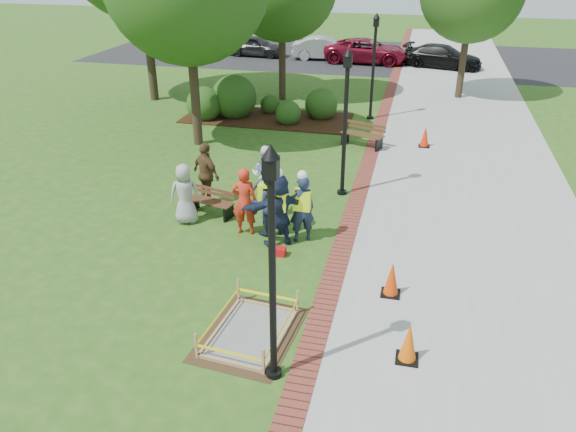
% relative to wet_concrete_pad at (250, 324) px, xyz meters
% --- Properties ---
extents(ground, '(100.00, 100.00, 0.00)m').
position_rel_wet_concrete_pad_xyz_m(ground, '(-0.52, 2.02, -0.23)').
color(ground, '#285116').
rests_on(ground, ground).
extents(sidewalk, '(6.00, 60.00, 0.02)m').
position_rel_wet_concrete_pad_xyz_m(sidewalk, '(4.48, 12.02, -0.22)').
color(sidewalk, '#9E9E99').
rests_on(sidewalk, ground).
extents(brick_edging, '(0.50, 60.00, 0.03)m').
position_rel_wet_concrete_pad_xyz_m(brick_edging, '(1.23, 12.02, -0.22)').
color(brick_edging, maroon).
rests_on(brick_edging, ground).
extents(mulch_bed, '(7.00, 3.00, 0.05)m').
position_rel_wet_concrete_pad_xyz_m(mulch_bed, '(-3.52, 14.02, -0.21)').
color(mulch_bed, '#381E0F').
rests_on(mulch_bed, ground).
extents(parking_lot, '(36.00, 12.00, 0.01)m').
position_rel_wet_concrete_pad_xyz_m(parking_lot, '(-0.52, 29.02, -0.23)').
color(parking_lot, black).
rests_on(parking_lot, ground).
extents(wet_concrete_pad, '(1.92, 2.45, 0.55)m').
position_rel_wet_concrete_pad_xyz_m(wet_concrete_pad, '(0.00, 0.00, 0.00)').
color(wet_concrete_pad, '#47331E').
rests_on(wet_concrete_pad, ground).
extents(bench_near, '(1.41, 0.77, 0.73)m').
position_rel_wet_concrete_pad_xyz_m(bench_near, '(-2.57, 4.77, -0.00)').
color(bench_near, brown).
rests_on(bench_near, ground).
extents(bench_far, '(1.66, 1.02, 0.85)m').
position_rel_wet_concrete_pad_xyz_m(bench_far, '(0.81, 11.36, 0.04)').
color(bench_far, brown).
rests_on(bench_far, ground).
extents(cone_front, '(0.41, 0.41, 0.80)m').
position_rel_wet_concrete_pad_xyz_m(cone_front, '(2.98, -0.05, 0.15)').
color(cone_front, black).
rests_on(cone_front, ground).
extents(cone_back, '(0.41, 0.41, 0.80)m').
position_rel_wet_concrete_pad_xyz_m(cone_back, '(2.54, 1.99, 0.15)').
color(cone_back, black).
rests_on(cone_back, ground).
extents(cone_far, '(0.40, 0.40, 0.79)m').
position_rel_wet_concrete_pad_xyz_m(cone_far, '(3.03, 11.89, 0.14)').
color(cone_far, black).
rests_on(cone_far, ground).
extents(toolbox, '(0.40, 0.23, 0.20)m').
position_rel_wet_concrete_pad_xyz_m(toolbox, '(-0.24, 3.06, -0.13)').
color(toolbox, '#B90E13').
rests_on(toolbox, ground).
extents(lamp_near, '(0.28, 0.28, 4.26)m').
position_rel_wet_concrete_pad_xyz_m(lamp_near, '(0.73, -0.98, 2.25)').
color(lamp_near, black).
rests_on(lamp_near, ground).
extents(lamp_mid, '(0.28, 0.28, 4.26)m').
position_rel_wet_concrete_pad_xyz_m(lamp_mid, '(0.73, 7.02, 2.25)').
color(lamp_mid, black).
rests_on(lamp_mid, ground).
extents(lamp_far, '(0.28, 0.28, 4.26)m').
position_rel_wet_concrete_pad_xyz_m(lamp_far, '(0.73, 15.02, 2.25)').
color(lamp_far, black).
rests_on(lamp_far, ground).
extents(shrub_a, '(1.47, 1.47, 1.47)m').
position_rel_wet_concrete_pad_xyz_m(shrub_a, '(-6.06, 13.36, -0.23)').
color(shrub_a, '#214914').
rests_on(shrub_a, ground).
extents(shrub_b, '(1.90, 1.90, 1.90)m').
position_rel_wet_concrete_pad_xyz_m(shrub_b, '(-4.97, 14.09, -0.23)').
color(shrub_b, '#214914').
rests_on(shrub_b, ground).
extents(shrub_c, '(1.04, 1.04, 1.04)m').
position_rel_wet_concrete_pad_xyz_m(shrub_c, '(-2.46, 13.50, -0.23)').
color(shrub_c, '#214914').
rests_on(shrub_c, ground).
extents(shrub_d, '(1.37, 1.37, 1.37)m').
position_rel_wet_concrete_pad_xyz_m(shrub_d, '(-1.31, 14.64, -0.23)').
color(shrub_d, '#214914').
rests_on(shrub_d, ground).
extents(shrub_e, '(0.88, 0.88, 0.88)m').
position_rel_wet_concrete_pad_xyz_m(shrub_e, '(-3.58, 14.84, -0.23)').
color(shrub_e, '#214914').
rests_on(shrub_e, ground).
extents(casual_person_a, '(0.60, 0.49, 1.64)m').
position_rel_wet_concrete_pad_xyz_m(casual_person_a, '(-3.05, 4.20, 0.59)').
color(casual_person_a, '#9C9C9C').
rests_on(casual_person_a, ground).
extents(casual_person_b, '(0.61, 0.44, 1.79)m').
position_rel_wet_concrete_pad_xyz_m(casual_person_b, '(-1.33, 3.99, 0.66)').
color(casual_person_b, red).
rests_on(casual_person_b, ground).
extents(casual_person_c, '(0.61, 0.44, 1.77)m').
position_rel_wet_concrete_pad_xyz_m(casual_person_c, '(-1.26, 5.77, 0.65)').
color(casual_person_c, white).
rests_on(casual_person_c, ground).
extents(casual_person_d, '(0.69, 0.63, 1.83)m').
position_rel_wet_concrete_pad_xyz_m(casual_person_d, '(-2.91, 5.43, 0.68)').
color(casual_person_d, brown).
rests_on(casual_person_d, ground).
extents(casual_person_e, '(0.57, 0.40, 1.65)m').
position_rel_wet_concrete_pad_xyz_m(casual_person_e, '(-1.02, 5.04, 0.59)').
color(casual_person_e, '#333B59').
rests_on(casual_person_e, ground).
extents(hivis_worker_a, '(0.71, 0.64, 2.03)m').
position_rel_wet_concrete_pad_xyz_m(hivis_worker_a, '(-0.36, 3.60, 0.76)').
color(hivis_worker_a, '#1A2245').
rests_on(hivis_worker_a, ground).
extents(hivis_worker_b, '(0.66, 0.57, 1.89)m').
position_rel_wet_concrete_pad_xyz_m(hivis_worker_b, '(0.17, 3.92, 0.70)').
color(hivis_worker_b, '#1C3049').
rests_on(hivis_worker_b, ground).
extents(hivis_worker_c, '(0.67, 0.60, 1.90)m').
position_rel_wet_concrete_pad_xyz_m(hivis_worker_c, '(-0.76, 4.08, 0.71)').
color(hivis_worker_c, '#171A3D').
rests_on(hivis_worker_c, ground).
extents(parked_car_a, '(2.28, 4.52, 1.42)m').
position_rel_wet_concrete_pad_xyz_m(parked_car_a, '(-7.93, 27.39, -0.23)').
color(parked_car_a, '#242426').
rests_on(parked_car_a, ground).
extents(parked_car_b, '(2.36, 4.71, 1.49)m').
position_rel_wet_concrete_pad_xyz_m(parked_car_b, '(-3.36, 27.29, -0.23)').
color(parked_car_b, '#B8B8BD').
rests_on(parked_car_b, ground).
extents(parked_car_c, '(2.18, 4.81, 1.56)m').
position_rel_wet_concrete_pad_xyz_m(parked_car_c, '(-0.74, 26.89, -0.23)').
color(parked_car_c, maroon).
rests_on(parked_car_c, ground).
extents(parked_car_d, '(2.90, 4.69, 1.42)m').
position_rel_wet_concrete_pad_xyz_m(parked_car_d, '(3.75, 26.47, -0.23)').
color(parked_car_d, black).
rests_on(parked_car_d, ground).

